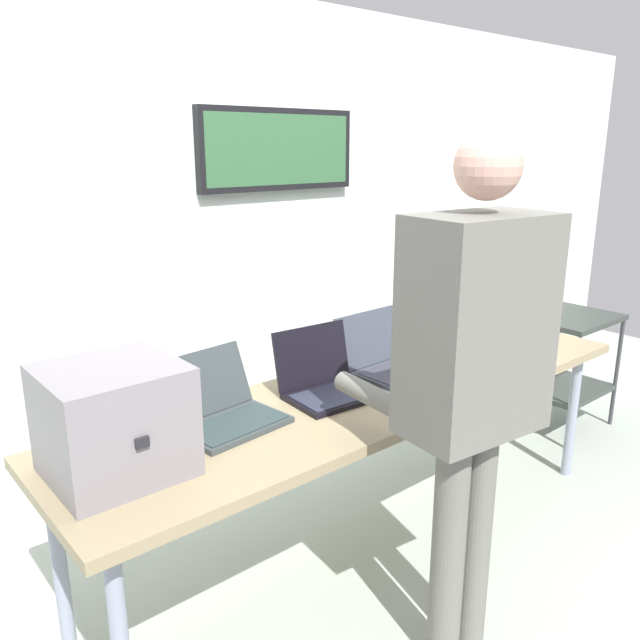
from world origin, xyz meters
name	(u,v)px	position (x,y,z in m)	size (l,w,h in m)	color
ground	(369,546)	(0.00, 0.00, -0.02)	(8.00, 8.00, 0.04)	#949B92
back_wall	(223,238)	(0.01, 1.13, 1.22)	(8.00, 0.11, 2.42)	silver
workbench	(372,400)	(0.00, 0.00, 0.68)	(2.64, 0.70, 0.73)	#8A7A5B
equipment_box	(114,420)	(-1.08, 0.02, 0.90)	(0.39, 0.38, 0.34)	slate
laptop_station_0	(222,409)	(-0.65, 0.11, 0.78)	(0.40, 0.37, 0.24)	#333A3C
laptop_station_1	(325,380)	(-0.19, 0.08, 0.79)	(0.37, 0.33, 0.26)	black
laptop_station_2	(388,358)	(0.20, 0.11, 0.78)	(0.38, 0.35, 0.24)	#333842
laptop_station_3	(452,339)	(0.65, 0.11, 0.78)	(0.32, 0.30, 0.24)	#A9B7B9
laptop_station_4	(500,323)	(1.05, 0.11, 0.79)	(0.39, 0.34, 0.27)	#AAAFBC
person	(472,364)	(-0.21, -0.62, 1.05)	(0.48, 0.62, 1.73)	#62625B
paper_sheet	(404,401)	(0.00, -0.17, 0.73)	(0.23, 0.31, 0.00)	white
storage_cart	(566,354)	(1.75, 0.09, 0.47)	(0.56, 0.44, 0.71)	#2F342F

